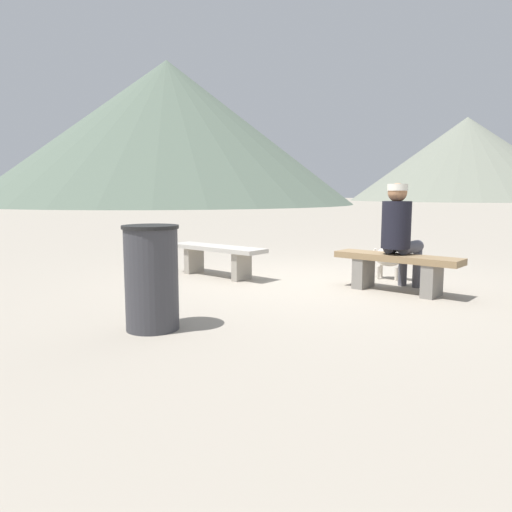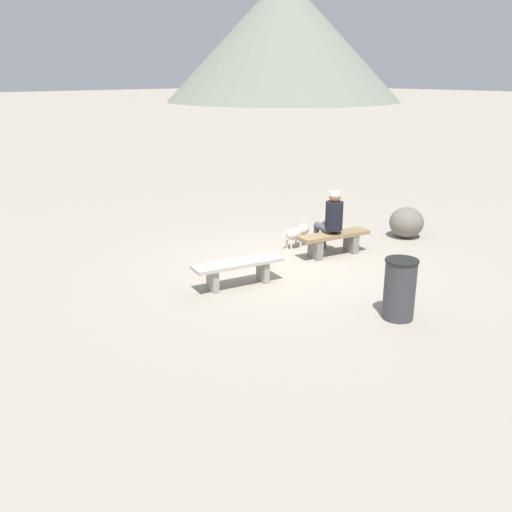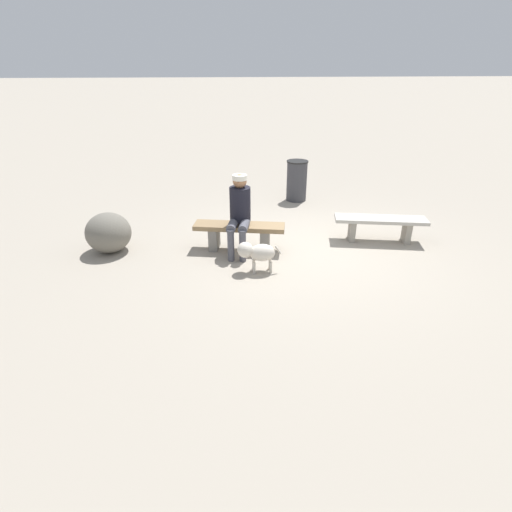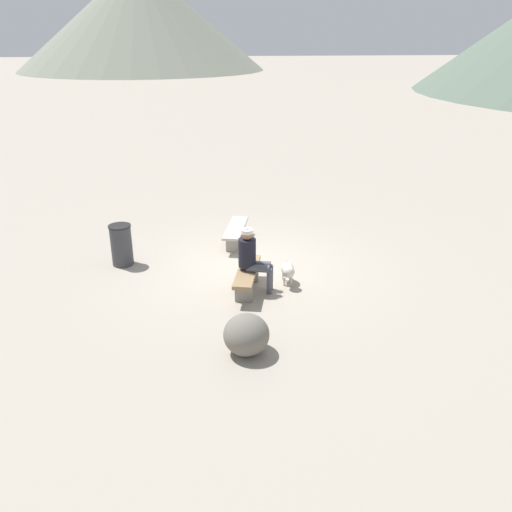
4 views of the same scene
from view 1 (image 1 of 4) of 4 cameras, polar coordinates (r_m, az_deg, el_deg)
ground at (r=6.64m, az=6.75°, el=-3.35°), size 210.00×210.00×0.06m
bench_left at (r=7.04m, az=-4.63°, el=0.24°), size 1.66×0.75×0.45m
bench_right at (r=6.15m, az=16.15°, el=-1.19°), size 1.58×0.71×0.46m
seated_person at (r=6.19m, az=16.46°, el=3.07°), size 0.45×0.69×1.32m
dog at (r=7.02m, az=16.02°, el=-0.07°), size 0.68×0.29×0.49m
trash_bin at (r=4.38m, az=-12.15°, el=-2.49°), size 0.49×0.49×0.93m
distant_peak_0 at (r=54.60m, az=-10.29°, el=14.00°), size 39.63×39.63×15.10m
distant_peak_2 at (r=81.53m, az=23.38°, el=10.39°), size 34.21×34.21×12.50m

